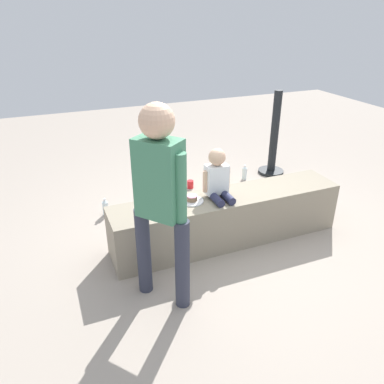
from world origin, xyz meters
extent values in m
plane|color=#A19487|center=(0.00, 0.00, 0.00)|extent=(12.00, 12.00, 0.00)
cube|color=gray|center=(0.00, 0.00, 0.25)|extent=(2.34, 0.46, 0.50)
cylinder|color=#242744|center=(-0.17, -0.07, 0.54)|extent=(0.08, 0.25, 0.08)
cylinder|color=#242744|center=(-0.06, -0.07, 0.54)|extent=(0.08, 0.25, 0.08)
cube|color=white|center=(-0.12, 0.04, 0.68)|extent=(0.21, 0.13, 0.28)
sphere|color=#DBAD8C|center=(-0.12, 0.04, 0.91)|extent=(0.16, 0.16, 0.16)
cylinder|color=#DBAD8C|center=(-0.23, 0.04, 0.68)|extent=(0.05, 0.05, 0.21)
cylinder|color=#DBAD8C|center=(0.00, 0.04, 0.68)|extent=(0.05, 0.05, 0.21)
cylinder|color=#2D3141|center=(-0.75, -0.70, 0.38)|extent=(0.11, 0.11, 0.77)
cylinder|color=#2D3141|center=(-0.97, -0.42, 0.38)|extent=(0.11, 0.11, 0.77)
cube|color=#40805E|center=(-0.86, -0.56, 1.06)|extent=(0.36, 0.38, 0.59)
sphere|color=#DBAD8C|center=(-0.86, -0.56, 1.48)|extent=(0.25, 0.25, 0.25)
cylinder|color=#40805E|center=(-0.75, -0.70, 1.01)|extent=(0.09, 0.09, 0.56)
cylinder|color=#40805E|center=(-0.97, -0.43, 1.01)|extent=(0.09, 0.09, 0.56)
cylinder|color=white|center=(-0.37, 0.02, 0.51)|extent=(0.22, 0.22, 0.01)
cylinder|color=#826147|center=(-0.37, 0.02, 0.54)|extent=(0.10, 0.10, 0.04)
cylinder|color=pink|center=(-0.37, 0.02, 0.57)|extent=(0.10, 0.10, 0.01)
cube|color=silver|center=(-0.31, 0.01, 0.52)|extent=(0.11, 0.04, 0.00)
cube|color=gold|center=(0.48, 1.18, 0.13)|extent=(0.24, 0.09, 0.26)
torus|color=white|center=(0.42, 1.18, 0.26)|extent=(0.10, 0.01, 0.10)
torus|color=white|center=(0.53, 1.18, 0.26)|extent=(0.10, 0.01, 0.10)
cylinder|color=black|center=(1.38, 1.32, 0.02)|extent=(0.36, 0.36, 0.04)
cylinder|color=black|center=(1.38, 1.32, 0.61)|extent=(0.11, 0.11, 1.13)
cylinder|color=silver|center=(0.92, 1.26, 0.08)|extent=(0.06, 0.06, 0.16)
cone|color=silver|center=(0.92, 1.26, 0.18)|extent=(0.06, 0.06, 0.03)
cylinder|color=white|center=(0.92, 1.26, 0.20)|extent=(0.03, 0.03, 0.02)
cylinder|color=silver|center=(-1.05, 0.98, 0.08)|extent=(0.07, 0.07, 0.16)
cone|color=silver|center=(-1.05, 0.98, 0.18)|extent=(0.06, 0.06, 0.03)
cylinder|color=white|center=(-1.05, 0.98, 0.20)|extent=(0.03, 0.03, 0.02)
cylinder|color=red|center=(0.12, 1.28, 0.05)|extent=(0.08, 0.08, 0.10)
cube|color=black|center=(-0.72, 0.53, 0.11)|extent=(0.31, 0.13, 0.22)
torus|color=black|center=(-0.72, 0.53, 0.22)|extent=(0.23, 0.01, 0.23)
camera|label=1|loc=(-1.56, -2.89, 2.15)|focal=35.26mm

